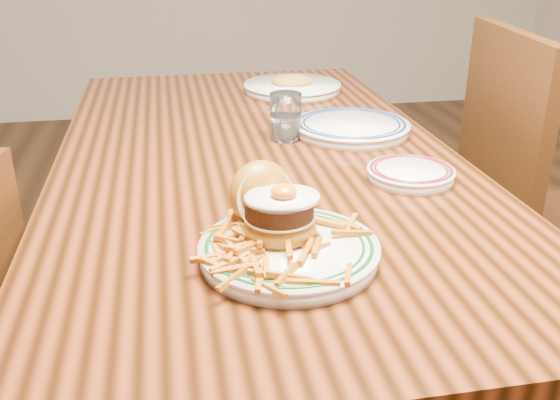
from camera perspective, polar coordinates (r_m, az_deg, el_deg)
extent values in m
cube|color=black|center=(1.37, -2.13, 3.50)|extent=(0.85, 1.60, 0.05)
cylinder|color=black|center=(2.19, -14.38, 0.18)|extent=(0.07, 0.07, 0.70)
cylinder|color=black|center=(2.25, 4.40, 1.54)|extent=(0.07, 0.07, 0.70)
cube|color=#3E240D|center=(1.59, 19.56, 5.55)|extent=(0.09, 0.46, 0.49)
cylinder|color=#3E240D|center=(1.96, 15.76, -6.99)|extent=(0.04, 0.04, 0.45)
cylinder|color=#3E240D|center=(1.66, 19.93, -13.88)|extent=(0.04, 0.04, 0.45)
cylinder|color=white|center=(0.91, 0.82, -4.95)|extent=(0.26, 0.26, 0.02)
cylinder|color=white|center=(0.91, 0.83, -4.23)|extent=(0.27, 0.27, 0.01)
torus|color=#0C4616|center=(0.91, 0.83, -4.13)|extent=(0.25, 0.25, 0.01)
torus|color=#0C4616|center=(0.91, 0.83, -4.13)|extent=(0.22, 0.22, 0.01)
ellipsoid|color=#9F6114|center=(0.93, -0.06, -2.57)|extent=(0.11, 0.11, 0.05)
cylinder|color=#DFBF8B|center=(0.92, -0.06, -1.53)|extent=(0.11, 0.11, 0.00)
cylinder|color=black|center=(0.91, -0.06, -0.69)|extent=(0.10, 0.10, 0.03)
ellipsoid|color=white|center=(0.91, 0.19, 0.22)|extent=(0.11, 0.09, 0.01)
ellipsoid|color=#FF6805|center=(0.90, 0.34, 0.78)|extent=(0.04, 0.04, 0.02)
ellipsoid|color=#9F6114|center=(0.97, -1.67, 0.56)|extent=(0.13, 0.11, 0.12)
cylinder|color=#DFBF8B|center=(0.95, -1.26, 0.10)|extent=(0.10, 0.06, 0.09)
cylinder|color=white|center=(1.23, 11.83, 2.18)|extent=(0.16, 0.16, 0.02)
cylinder|color=white|center=(1.22, 11.87, 2.69)|extent=(0.17, 0.17, 0.01)
torus|color=maroon|center=(1.22, 11.88, 2.77)|extent=(0.16, 0.16, 0.01)
torus|color=maroon|center=(1.22, 11.88, 2.77)|extent=(0.14, 0.14, 0.01)
cube|color=silver|center=(1.24, 12.55, 2.94)|extent=(0.08, 0.09, 0.00)
cylinder|color=white|center=(1.49, 6.53, 6.42)|extent=(0.27, 0.27, 0.02)
cylinder|color=white|center=(1.48, 6.55, 6.92)|extent=(0.27, 0.27, 0.01)
torus|color=#0F1F4F|center=(1.48, 6.55, 6.99)|extent=(0.25, 0.25, 0.01)
torus|color=#0F1F4F|center=(1.48, 6.55, 6.99)|extent=(0.23, 0.23, 0.01)
cylinder|color=white|center=(1.43, 0.53, 7.63)|extent=(0.07, 0.07, 0.11)
cylinder|color=silver|center=(1.43, 0.53, 6.66)|extent=(0.06, 0.06, 0.05)
cylinder|color=white|center=(1.86, 1.13, 10.12)|extent=(0.28, 0.28, 0.02)
cylinder|color=white|center=(1.86, 1.13, 10.53)|extent=(0.29, 0.29, 0.01)
ellipsoid|color=gold|center=(1.86, 1.13, 10.81)|extent=(0.12, 0.10, 0.04)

